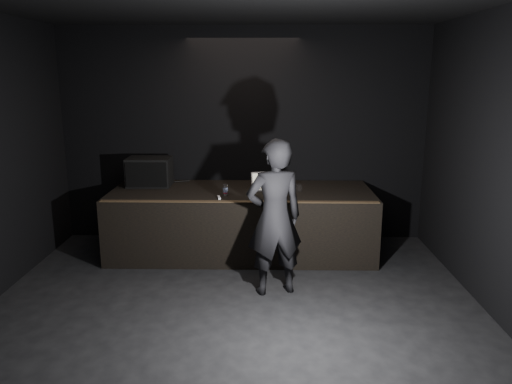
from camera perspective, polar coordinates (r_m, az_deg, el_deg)
The scene contains 11 objects.
ground at distance 5.49m, azimuth -3.01°, elevation -16.74°, with size 7.00×7.00×0.00m, color black.
room_walls at distance 4.80m, azimuth -3.30°, elevation 4.63°, with size 6.10×7.10×3.52m.
stage_riser at distance 7.80m, azimuth -1.65°, elevation -3.38°, with size 4.00×1.50×1.00m, color black.
riser_lip at distance 6.98m, azimuth -1.95°, elevation -1.09°, with size 3.92×0.10×0.01m, color brown.
stage_monitor at distance 8.12m, azimuth -12.08°, elevation 2.27°, with size 0.68×0.50×0.45m.
cable at distance 8.31m, azimuth -10.69°, elevation 1.05°, with size 0.02×0.02×0.91m, color black.
laptop at distance 7.80m, azimuth 0.88°, elevation 0.89°, with size 0.42×0.39×0.24m.
beer_can at distance 7.32m, azimuth -3.53°, elevation 0.21°, with size 0.07×0.07×0.17m.
plastic_cup at distance 7.60m, azimuth 4.97°, elevation 0.46°, with size 0.09×0.09×0.11m, color white.
wii_remote at distance 7.19m, azimuth -4.25°, elevation -0.63°, with size 0.04×0.15×0.03m, color white.
person at distance 6.24m, azimuth 2.13°, elevation -2.95°, with size 0.73×0.48×1.99m, color black.
Camera 1 is at (0.36, -4.73, 2.76)m, focal length 35.00 mm.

